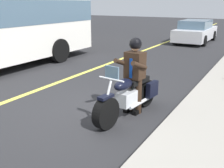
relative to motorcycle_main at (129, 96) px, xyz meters
name	(u,v)px	position (x,y,z in m)	size (l,w,h in m)	color
ground_plane	(82,110)	(0.31, -1.10, -0.45)	(80.00, 80.00, 0.00)	#28282B
lane_center_stripe	(24,95)	(0.31, -3.10, -0.45)	(60.00, 0.16, 0.01)	#E5DB4C
motorcycle_main	(129,96)	(0.00, 0.00, 0.00)	(2.22, 0.75, 1.26)	black
rider_main	(134,69)	(-0.19, 0.02, 0.58)	(0.66, 0.60, 1.74)	black
car_silver	(196,31)	(-12.28, -1.52, 0.24)	(4.60, 1.92, 1.40)	silver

